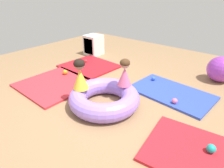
# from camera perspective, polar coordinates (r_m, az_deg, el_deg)

# --- Properties ---
(ground_plane) EXTENTS (8.00, 8.00, 0.00)m
(ground_plane) POSITION_cam_1_polar(r_m,az_deg,el_deg) (3.38, -3.06, -5.36)
(ground_plane) COLOR #93704C
(gym_mat_near_right) EXTENTS (1.51, 0.99, 0.04)m
(gym_mat_near_right) POSITION_cam_1_polar(r_m,az_deg,el_deg) (3.78, 17.07, -2.47)
(gym_mat_near_right) COLOR #2D47B7
(gym_mat_near_right) RESTS_ON ground
(gym_mat_far_right) EXTENTS (1.27, 1.18, 0.04)m
(gym_mat_far_right) POSITION_cam_1_polar(r_m,az_deg,el_deg) (4.86, -6.72, 5.22)
(gym_mat_far_right) COLOR #B21923
(gym_mat_far_right) RESTS_ON ground
(gym_mat_far_left) EXTENTS (1.32, 1.29, 0.04)m
(gym_mat_far_left) POSITION_cam_1_polar(r_m,az_deg,el_deg) (4.10, -16.45, -0.01)
(gym_mat_far_left) COLOR red
(gym_mat_far_left) RESTS_ON ground
(gym_mat_near_left) EXTENTS (1.34, 1.11, 0.04)m
(gym_mat_near_left) POSITION_cam_1_polar(r_m,az_deg,el_deg) (2.65, 24.13, -18.41)
(gym_mat_near_left) COLOR red
(gym_mat_near_left) RESTS_ON ground
(inflatable_cushion) EXTENTS (1.17, 1.17, 0.30)m
(inflatable_cushion) POSITION_cam_1_polar(r_m,az_deg,el_deg) (3.21, -2.30, -4.10)
(inflatable_cushion) COLOR #9975EA
(inflatable_cushion) RESTS_ON ground
(child_in_pink) EXTENTS (0.33, 0.33, 0.47)m
(child_in_pink) POSITION_cam_1_polar(r_m,az_deg,el_deg) (3.21, 3.74, 3.37)
(child_in_pink) COLOR #E5608E
(child_in_pink) RESTS_ON inflatable_cushion
(child_in_yellow) EXTENTS (0.37, 0.37, 0.51)m
(child_in_yellow) POSITION_cam_1_polar(r_m,az_deg,el_deg) (3.12, -9.39, 2.76)
(child_in_yellow) COLOR yellow
(child_in_yellow) RESTS_ON inflatable_cushion
(play_ball_orange) EXTENTS (0.11, 0.11, 0.11)m
(play_ball_orange) POSITION_cam_1_polar(r_m,az_deg,el_deg) (4.42, -13.64, 3.41)
(play_ball_orange) COLOR orange
(play_ball_orange) RESTS_ON gym_mat_far_left
(play_ball_teal) EXTENTS (0.11, 0.11, 0.11)m
(play_ball_teal) POSITION_cam_1_polar(r_m,az_deg,el_deg) (2.67, 27.21, -16.57)
(play_ball_teal) COLOR teal
(play_ball_teal) RESTS_ON gym_mat_near_left
(play_ball_red) EXTENTS (0.07, 0.07, 0.07)m
(play_ball_red) POSITION_cam_1_polar(r_m,az_deg,el_deg) (5.07, -7.72, 6.76)
(play_ball_red) COLOR red
(play_ball_red) RESTS_ON gym_mat_far_right
(play_ball_blue) EXTENTS (0.08, 0.08, 0.08)m
(play_ball_blue) POSITION_cam_1_polar(r_m,az_deg,el_deg) (4.12, 12.12, 1.60)
(play_ball_blue) COLOR blue
(play_ball_blue) RESTS_ON gym_mat_near_right
(play_ball_pink) EXTENTS (0.09, 0.09, 0.09)m
(play_ball_pink) POSITION_cam_1_polar(r_m,az_deg,el_deg) (3.41, 18.00, -4.76)
(play_ball_pink) COLOR pink
(play_ball_pink) RESTS_ON gym_mat_near_right
(exercise_ball_large) EXTENTS (0.53, 0.53, 0.53)m
(exercise_ball_large) POSITION_cam_1_polar(r_m,az_deg,el_deg) (4.60, 29.32, 3.83)
(exercise_ball_large) COLOR purple
(exercise_ball_large) RESTS_ON ground
(storage_cube) EXTENTS (0.44, 0.44, 0.56)m
(storage_cube) POSITION_cam_1_polar(r_m,az_deg,el_deg) (5.70, -5.62, 11.35)
(storage_cube) COLOR silver
(storage_cube) RESTS_ON ground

